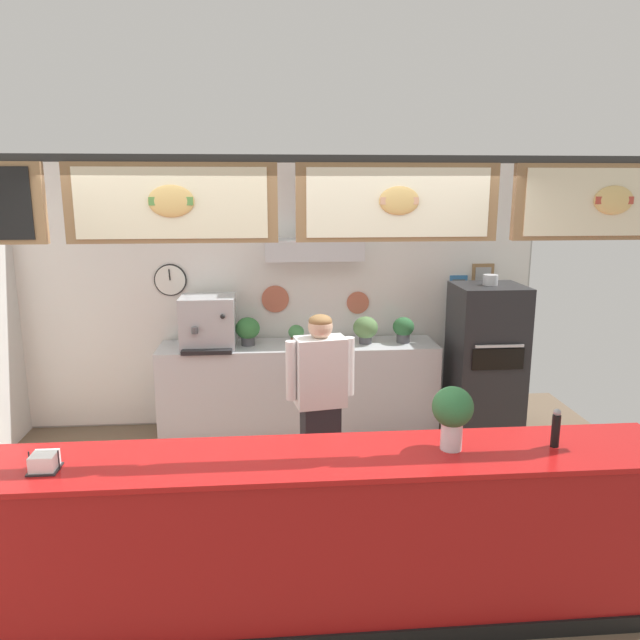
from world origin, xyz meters
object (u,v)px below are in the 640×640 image
shop_worker (320,404)px  potted_rosemary (403,328)px  pepper_grinder (556,428)px  espresso_machine (208,322)px  basil_vase (452,413)px  potted_sage (296,334)px  pizza_oven (485,362)px  potted_basil (248,330)px  potted_oregano (366,329)px  napkin_holder (44,463)px

shop_worker → potted_rosemary: (0.95, 1.39, 0.25)m
pepper_grinder → espresso_machine: bearing=129.5°
basil_vase → espresso_machine: bearing=121.1°
potted_sage → pizza_oven: bearing=-7.8°
shop_worker → espresso_machine: (-0.96, 1.38, 0.35)m
potted_basil → potted_oregano: 1.16m
potted_basil → potted_oregano: bearing=-1.2°
napkin_holder → pizza_oven: bearing=37.5°
shop_worker → basil_vase: shop_worker is taller
pepper_grinder → potted_basil: bearing=124.0°
shop_worker → potted_sage: size_ratio=7.97×
shop_worker → pepper_grinder: (1.23, -1.27, 0.29)m
shop_worker → potted_basil: bearing=-77.1°
potted_basil → napkin_holder: (-0.96, -2.75, -0.04)m
pizza_oven → potted_oregano: (-1.16, 0.22, 0.31)m
potted_sage → potted_oregano: potted_oregano is taller
potted_basil → potted_rosemary: 1.54m
potted_sage → potted_oregano: size_ratio=0.70×
pepper_grinder → pizza_oven: bearing=78.6°
basil_vase → pepper_grinder: bearing=-1.7°
potted_basil → basil_vase: basil_vase is taller
basil_vase → potted_oregano: bearing=91.4°
potted_oregano → potted_basil: bearing=178.8°
potted_oregano → espresso_machine: bearing=-179.6°
espresso_machine → potted_basil: 0.39m
potted_sage → napkin_holder: (-1.44, -2.76, 0.02)m
shop_worker → potted_basil: (-0.59, 1.42, 0.26)m
potted_rosemary → potted_oregano: (-0.38, -0.00, 0.01)m
pizza_oven → shop_worker: pizza_oven is taller
potted_rosemary → pepper_grinder: (0.28, -2.67, 0.04)m
shop_worker → potted_sage: bearing=-95.0°
potted_oregano → napkin_holder: size_ratio=1.75×
potted_oregano → basil_vase: 2.65m
potted_oregano → basil_vase: (0.06, -2.65, 0.14)m
espresso_machine → potted_rosemary: espresso_machine is taller
potted_oregano → potted_sage: bearing=176.9°
napkin_holder → potted_sage: bearing=62.6°
pizza_oven → espresso_machine: size_ratio=3.15×
potted_oregano → basil_vase: size_ratio=0.74×
pizza_oven → potted_rosemary: size_ratio=6.35×
pizza_oven → basil_vase: (-1.09, -2.43, 0.45)m
napkin_holder → espresso_machine: bearing=77.8°
potted_sage → pepper_grinder: 3.02m
potted_basil → potted_sage: 0.48m
pizza_oven → espresso_machine: (-2.69, 0.20, 0.40)m
pepper_grinder → potted_oregano: bearing=103.9°
pizza_oven → napkin_holder: pizza_oven is taller
espresso_machine → potted_basil: espresso_machine is taller
potted_basil → napkin_holder: size_ratio=1.79×
potted_oregano → potted_rosemary: bearing=0.5°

